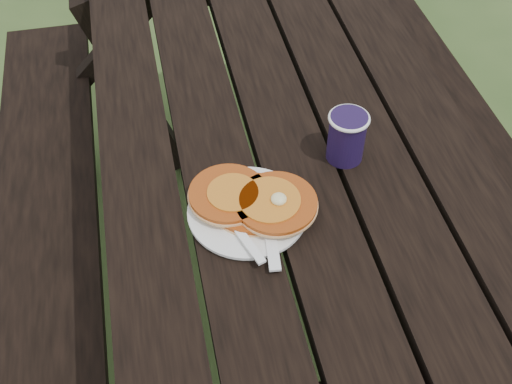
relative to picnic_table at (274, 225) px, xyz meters
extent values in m
plane|color=#2F451D|center=(0.00, 0.00, -0.37)|extent=(60.00, 60.00, 0.00)
cube|color=black|center=(0.00, 0.00, 0.36)|extent=(0.75, 1.80, 0.04)
cube|color=black|center=(-0.55, 0.00, 0.06)|extent=(0.25, 1.80, 0.04)
cube|color=black|center=(0.55, 0.00, 0.06)|extent=(0.25, 1.80, 0.04)
cylinder|color=white|center=(-0.12, -0.27, 0.39)|extent=(0.25, 0.25, 0.01)
cylinder|color=#B24914|center=(-0.11, -0.26, 0.40)|extent=(0.14, 0.14, 0.01)
cylinder|color=#B24914|center=(-0.15, -0.24, 0.41)|extent=(0.14, 0.14, 0.01)
cylinder|color=#B24914|center=(-0.07, -0.28, 0.41)|extent=(0.15, 0.15, 0.01)
cylinder|color=#B46419|center=(-0.08, -0.27, 0.42)|extent=(0.11, 0.11, 0.00)
ellipsoid|color=#F4E59E|center=(-0.07, -0.28, 0.42)|extent=(0.03, 0.03, 0.02)
cube|color=white|center=(-0.09, -0.32, 0.39)|extent=(0.04, 0.18, 0.00)
cylinder|color=#1D1036|center=(0.09, -0.16, 0.43)|extent=(0.07, 0.07, 0.10)
torus|color=white|center=(0.09, -0.16, 0.48)|extent=(0.08, 0.08, 0.01)
cylinder|color=black|center=(0.09, -0.16, 0.48)|extent=(0.06, 0.06, 0.01)
camera|label=1|loc=(-0.26, -1.01, 1.26)|focal=45.00mm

